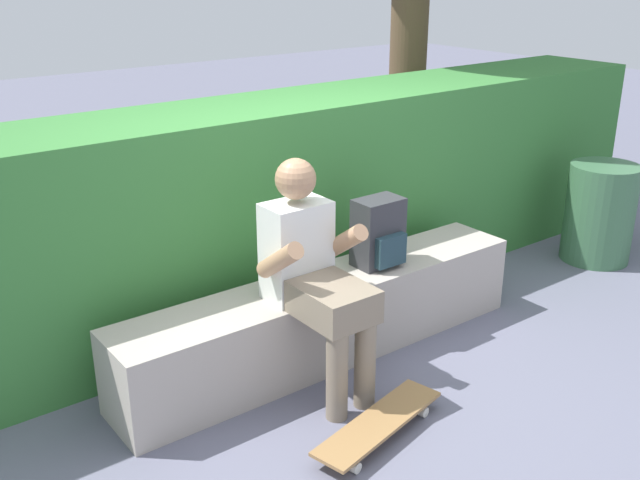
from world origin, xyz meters
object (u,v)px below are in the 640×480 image
Objects in this scene: bench_main at (327,317)px; person_skater at (313,271)px; skateboard_near_person at (379,423)px; trash_bin at (600,213)px; backpack_on_bench at (379,233)px.

person_skater is (-0.25, -0.21, 0.43)m from bench_main.
person_skater is 1.49× the size of skateboard_near_person.
bench_main is at bearing 177.87° from trash_bin.
person_skater reaches higher than skateboard_near_person.
trash_bin is at bearing 13.73° from skateboard_near_person.
backpack_on_bench is 0.54× the size of trash_bin.
person_skater is 2.77m from trash_bin.
backpack_on_bench reaches higher than trash_bin.
skateboard_near_person is 1.17m from backpack_on_bench.
skateboard_near_person is (-0.03, -0.56, -0.59)m from person_skater.
trash_bin reaches higher than skateboard_near_person.
skateboard_near_person is at bearing -130.49° from backpack_on_bench.
backpack_on_bench reaches higher than skateboard_near_person.
skateboard_near_person is at bearing -109.91° from bench_main.
person_skater is 3.06× the size of backpack_on_bench.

